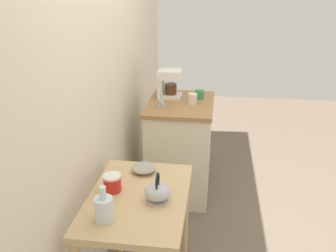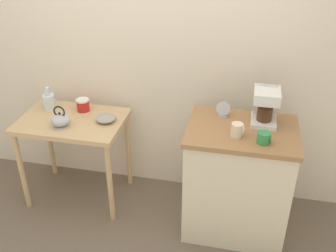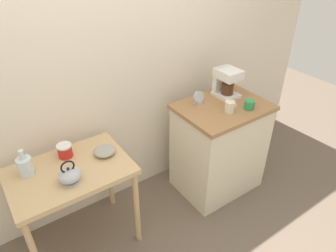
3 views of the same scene
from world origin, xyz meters
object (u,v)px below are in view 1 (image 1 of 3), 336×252
(teakettle, at_px, (158,192))
(mug_tall_green, at_px, (200,94))
(bowl_stoneware, at_px, (144,168))
(glass_carafe_vase, at_px, (104,208))
(canister_enamel, at_px, (112,183))
(mug_small_cream, at_px, (193,99))
(coffee_maker, at_px, (167,82))
(table_clock, at_px, (161,101))

(teakettle, xyz_separation_m, mug_tall_green, (1.54, -0.15, 0.12))
(bowl_stoneware, bearing_deg, glass_carafe_vase, 169.10)
(canister_enamel, bearing_deg, bowl_stoneware, -29.32)
(canister_enamel, distance_m, mug_tall_green, 1.54)
(bowl_stoneware, height_order, mug_small_cream, mug_small_cream)
(bowl_stoneware, bearing_deg, coffee_maker, 0.56)
(teakettle, relative_size, glass_carafe_vase, 0.93)
(teakettle, distance_m, glass_carafe_vase, 0.33)
(bowl_stoneware, bearing_deg, mug_tall_green, -13.42)
(glass_carafe_vase, height_order, table_clock, table_clock)
(mug_small_cream, bearing_deg, bowl_stoneware, 167.08)
(canister_enamel, xyz_separation_m, mug_small_cream, (1.30, -0.38, 0.13))
(bowl_stoneware, xyz_separation_m, glass_carafe_vase, (-0.54, 0.10, 0.04))
(glass_carafe_vase, distance_m, table_clock, 1.47)
(coffee_maker, bearing_deg, teakettle, -174.20)
(glass_carafe_vase, relative_size, table_clock, 1.72)
(bowl_stoneware, xyz_separation_m, coffee_maker, (1.22, 0.01, 0.25))
(canister_enamel, height_order, table_clock, table_clock)
(bowl_stoneware, height_order, table_clock, table_clock)
(canister_enamel, bearing_deg, teakettle, -102.76)
(bowl_stoneware, relative_size, glass_carafe_vase, 0.81)
(coffee_maker, distance_m, mug_small_cream, 0.32)
(teakettle, distance_m, mug_small_cream, 1.37)
(canister_enamel, bearing_deg, coffee_maker, -5.01)
(bowl_stoneware, height_order, coffee_maker, coffee_maker)
(canister_enamel, bearing_deg, mug_small_cream, -16.37)
(glass_carafe_vase, xyz_separation_m, mug_small_cream, (1.58, -0.34, 0.11))
(mug_tall_green, bearing_deg, table_clock, 133.31)
(teakettle, bearing_deg, canister_enamel, 77.24)
(mug_tall_green, bearing_deg, mug_small_cream, 163.69)
(coffee_maker, height_order, table_clock, coffee_maker)
(glass_carafe_vase, bearing_deg, teakettle, -48.12)
(canister_enamel, distance_m, table_clock, 1.19)
(coffee_maker, bearing_deg, canister_enamel, 174.99)
(mug_small_cream, bearing_deg, table_clock, 114.60)
(teakettle, relative_size, mug_small_cream, 1.93)
(coffee_maker, distance_m, table_clock, 0.31)
(teakettle, xyz_separation_m, table_clock, (1.24, 0.17, 0.13))
(table_clock, bearing_deg, canister_enamel, 174.37)
(teakettle, height_order, glass_carafe_vase, glass_carafe_vase)
(glass_carafe_vase, relative_size, mug_small_cream, 2.08)
(glass_carafe_vase, distance_m, mug_small_cream, 1.63)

